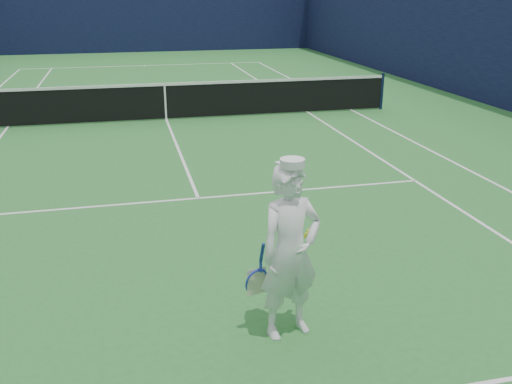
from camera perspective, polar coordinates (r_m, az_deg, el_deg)
ground at (r=16.04m, az=-8.96°, el=7.15°), size 80.00×80.00×0.00m
court_markings at (r=16.04m, az=-8.96°, el=7.16°), size 11.03×23.83×0.01m
windscreen_fence at (r=15.73m, az=-9.35°, el=14.27°), size 20.12×36.12×4.00m
tennis_net at (r=15.93m, az=-9.06°, el=9.09°), size 12.88×0.09×1.07m
tennis_player at (r=5.78m, az=3.44°, el=-6.01°), size 0.86×0.60×1.91m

